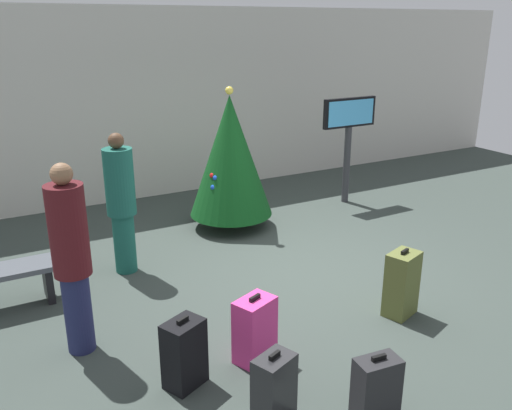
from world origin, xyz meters
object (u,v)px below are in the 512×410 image
(flight_info_kiosk, at_px, (349,128))
(suitcase_4, at_px, (255,330))
(suitcase_0, at_px, (274,387))
(suitcase_3, at_px, (376,390))
(waiting_bench, at_px, (1,280))
(traveller_1, at_px, (121,201))
(traveller_0, at_px, (71,256))
(suitcase_1, at_px, (402,284))
(holiday_tree, at_px, (230,156))
(suitcase_2, at_px, (184,354))

(flight_info_kiosk, xyz_separation_m, suitcase_4, (-3.71, -3.40, -1.01))
(suitcase_0, distance_m, suitcase_3, 0.81)
(waiting_bench, xyz_separation_m, suitcase_0, (1.76, -2.96, -0.07))
(waiting_bench, height_order, suitcase_3, suitcase_3)
(flight_info_kiosk, xyz_separation_m, traveller_1, (-4.23, -0.90, -0.38))
(suitcase_0, xyz_separation_m, suitcase_4, (0.24, 0.76, 0.04))
(suitcase_3, bearing_deg, traveller_0, 130.96)
(suitcase_1, relative_size, suitcase_4, 1.13)
(suitcase_3, bearing_deg, suitcase_0, 149.05)
(suitcase_0, xyz_separation_m, suitcase_1, (2.04, 0.73, 0.08))
(suitcase_1, bearing_deg, suitcase_0, -160.29)
(traveller_0, bearing_deg, waiting_bench, 115.82)
(flight_info_kiosk, distance_m, suitcase_4, 5.13)
(flight_info_kiosk, relative_size, suitcase_1, 2.41)
(holiday_tree, bearing_deg, suitcase_2, -122.33)
(holiday_tree, bearing_deg, traveller_1, -157.83)
(holiday_tree, xyz_separation_m, traveller_0, (-2.78, -2.30, -0.14))
(traveller_0, distance_m, suitcase_4, 1.84)
(traveller_0, xyz_separation_m, suitcase_1, (3.21, -1.00, -0.63))
(waiting_bench, xyz_separation_m, suitcase_4, (2.00, -2.20, -0.03))
(traveller_1, xyz_separation_m, suitcase_0, (0.29, -3.25, -0.67))
(suitcase_2, bearing_deg, flight_info_kiosk, 37.78)
(waiting_bench, xyz_separation_m, suitcase_1, (3.80, -2.23, 0.01))
(traveller_0, height_order, suitcase_2, traveller_0)
(traveller_1, relative_size, suitcase_1, 2.36)
(waiting_bench, bearing_deg, suitcase_4, -47.73)
(traveller_1, xyz_separation_m, suitcase_4, (0.52, -2.50, -0.63))
(holiday_tree, distance_m, suitcase_4, 3.64)
(traveller_0, height_order, suitcase_3, traveller_0)
(suitcase_3, bearing_deg, traveller_1, 104.97)
(suitcase_1, bearing_deg, suitcase_2, -179.97)
(waiting_bench, relative_size, suitcase_4, 1.90)
(traveller_0, bearing_deg, suitcase_2, -55.43)
(suitcase_4, bearing_deg, flight_info_kiosk, 42.53)
(traveller_0, relative_size, traveller_1, 1.05)
(holiday_tree, bearing_deg, suitcase_3, -101.61)
(traveller_1, height_order, suitcase_1, traveller_1)
(holiday_tree, relative_size, waiting_bench, 1.69)
(suitcase_1, bearing_deg, waiting_bench, 149.63)
(suitcase_0, bearing_deg, traveller_1, 95.02)
(suitcase_0, relative_size, suitcase_4, 0.88)
(suitcase_0, bearing_deg, suitcase_4, 72.52)
(suitcase_2, xyz_separation_m, suitcase_3, (1.17, -1.15, -0.03))
(suitcase_0, bearing_deg, flight_info_kiosk, 46.50)
(suitcase_0, distance_m, suitcase_2, 0.87)
(flight_info_kiosk, bearing_deg, traveller_0, -154.57)
(suitcase_0, height_order, suitcase_2, suitcase_2)
(traveller_0, distance_m, suitcase_1, 3.42)
(flight_info_kiosk, distance_m, suitcase_2, 5.69)
(traveller_1, distance_m, suitcase_1, 3.48)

